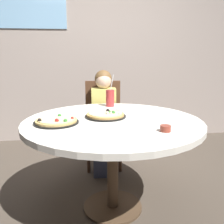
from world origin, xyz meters
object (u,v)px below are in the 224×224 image
Objects in this scene: dining_table at (113,130)px; pizza_veggie at (56,121)px; diner_child at (104,127)px; soda_cup at (110,98)px; sauce_bowl at (165,128)px; pizza_cheese at (106,115)px; plate_small at (126,109)px; chair_wooden at (103,118)px.

dining_table is 0.43m from pizza_veggie.
diner_child reaches higher than soda_cup.
pizza_veggie reaches higher than sauce_bowl.
pizza_cheese is (-0.05, 0.10, 0.10)m from dining_table.
dining_table is 7.53× the size of plate_small.
pizza_cheese reaches higher than plate_small.
chair_wooden reaches higher than sauce_bowl.
diner_child reaches higher than chair_wooden.
pizza_veggie is (-0.42, -0.97, 0.24)m from chair_wooden.
plate_small is (0.21, 0.26, -0.01)m from pizza_cheese.
dining_table is at bearing 131.60° from sauce_bowl.
soda_cup reaches higher than pizza_veggie.
plate_small is (0.16, 0.35, 0.09)m from dining_table.
dining_table is 4.42× the size of soda_cup.
diner_child is (-0.01, -0.18, -0.05)m from chair_wooden.
diner_child is at bearing 62.17° from pizza_veggie.
diner_child is at bearing -92.27° from chair_wooden.
plate_small is at bearing 34.81° from pizza_veggie.
soda_cup is 4.38× the size of sauce_bowl.
pizza_cheese is 1.07× the size of soda_cup.
pizza_cheese is (-0.05, -0.82, 0.24)m from chair_wooden.
soda_cup is (0.08, 0.42, 0.06)m from pizza_cheese.
pizza_veggie is at bearing -117.83° from diner_child.
plate_small reaches higher than dining_table.
chair_wooden reaches higher than pizza_veggie.
diner_child is 3.33× the size of pizza_veggie.
pizza_cheese is (0.37, 0.15, 0.00)m from pizza_veggie.
diner_child is 3.53× the size of soda_cup.
chair_wooden is at bearing 87.73° from diner_child.
chair_wooden is 3.10× the size of soda_cup.
pizza_cheese is at bearing -93.81° from diner_child.
sauce_bowl is (0.72, -0.29, 0.00)m from pizza_veggie.
chair_wooden is at bearing 103.25° from sauce_bowl.
chair_wooden is 1.31m from sauce_bowl.
pizza_veggie is 4.64× the size of sauce_bowl.
pizza_veggie is 1.81× the size of plate_small.
pizza_cheese reaches higher than sauce_bowl.
diner_child is 0.70m from pizza_cheese.
plate_small is (0.16, -0.56, 0.22)m from chair_wooden.
sauce_bowl is at bearing -73.05° from soda_cup.
diner_child reaches higher than pizza_cheese.
soda_cup is at bearing -79.11° from diner_child.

